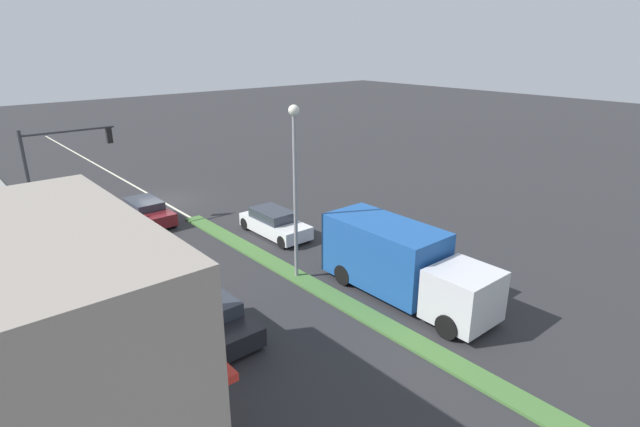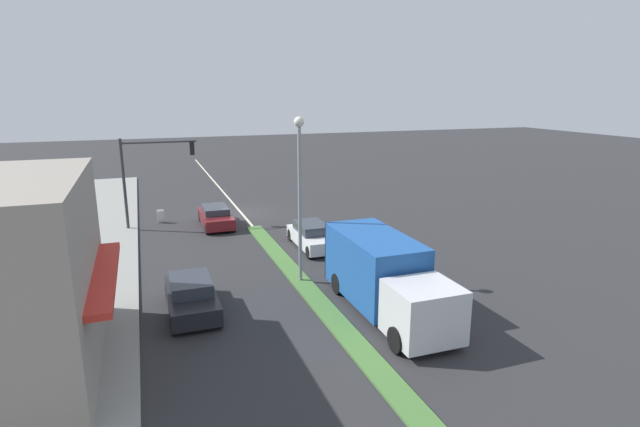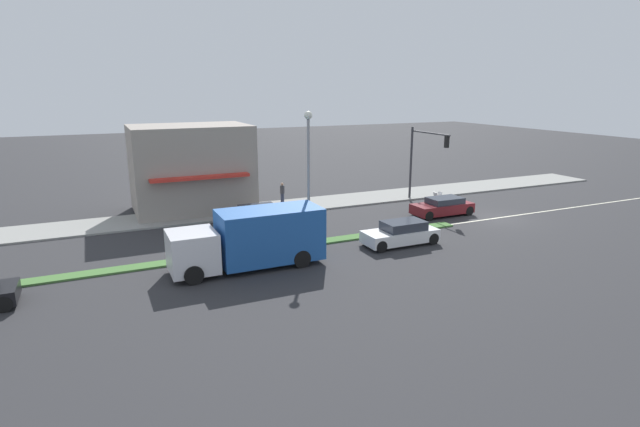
# 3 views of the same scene
# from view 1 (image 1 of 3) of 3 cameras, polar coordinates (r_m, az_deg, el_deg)

# --- Properties ---
(ground_plane) EXTENTS (160.00, 160.00, 0.00)m
(ground_plane) POSITION_cam_1_polar(r_m,az_deg,el_deg) (19.39, 4.88, -11.39)
(ground_plane) COLOR #2B2B2D
(lane_marking_center) EXTENTS (0.16, 60.00, 0.01)m
(lane_marking_center) POSITION_cam_1_polar(r_m,az_deg,el_deg) (33.43, -17.46, 1.24)
(lane_marking_center) COLOR beige
(lane_marking_center) RESTS_ON ground
(building_corner_store) EXTENTS (6.38, 8.12, 6.01)m
(building_corner_store) POSITION_cam_1_polar(r_m,az_deg,el_deg) (13.23, -30.83, -14.50)
(building_corner_store) COLOR gray
(building_corner_store) RESTS_ON sidewalk_right
(traffic_signal_main) EXTENTS (4.59, 0.34, 5.60)m
(traffic_signal_main) POSITION_cam_1_polar(r_m,az_deg,el_deg) (28.99, -27.88, 5.18)
(traffic_signal_main) COLOR #333338
(traffic_signal_main) RESTS_ON sidewalk_right
(street_lamp) EXTENTS (0.44, 0.44, 7.37)m
(street_lamp) POSITION_cam_1_polar(r_m,az_deg,el_deg) (20.40, -2.89, 4.80)
(street_lamp) COLOR gray
(street_lamp) RESTS_ON median_strip
(pedestrian) EXTENTS (0.34, 0.34, 1.61)m
(pedestrian) POSITION_cam_1_polar(r_m,az_deg,el_deg) (19.99, -29.90, -10.00)
(pedestrian) COLOR #282D42
(pedestrian) RESTS_ON sidewalk_right
(warning_aframe_sign) EXTENTS (0.45, 0.53, 0.84)m
(warning_aframe_sign) POSITION_cam_1_polar(r_m,az_deg,el_deg) (31.12, -26.33, -0.43)
(warning_aframe_sign) COLOR silver
(warning_aframe_sign) RESTS_ON ground
(delivery_truck) EXTENTS (2.44, 7.50, 2.87)m
(delivery_truck) POSITION_cam_1_polar(r_m,az_deg,el_deg) (20.24, 9.18, -5.51)
(delivery_truck) COLOR silver
(delivery_truck) RESTS_ON ground
(sedan_maroon) EXTENTS (1.82, 4.30, 1.26)m
(sedan_maroon) POSITION_cam_1_polar(r_m,az_deg,el_deg) (30.01, -19.26, 0.24)
(sedan_maroon) COLOR maroon
(sedan_maroon) RESTS_ON ground
(sedan_dark) EXTENTS (1.84, 4.12, 1.35)m
(sedan_dark) POSITION_cam_1_polar(r_m,az_deg,el_deg) (18.28, -12.35, -11.53)
(sedan_dark) COLOR black
(sedan_dark) RESTS_ON ground
(van_white) EXTENTS (1.77, 4.31, 1.36)m
(van_white) POSITION_cam_1_polar(r_m,az_deg,el_deg) (26.53, -5.22, -1.11)
(van_white) COLOR silver
(van_white) RESTS_ON ground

